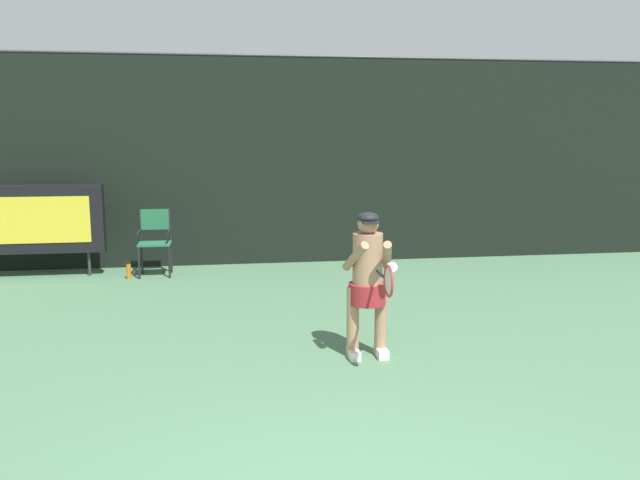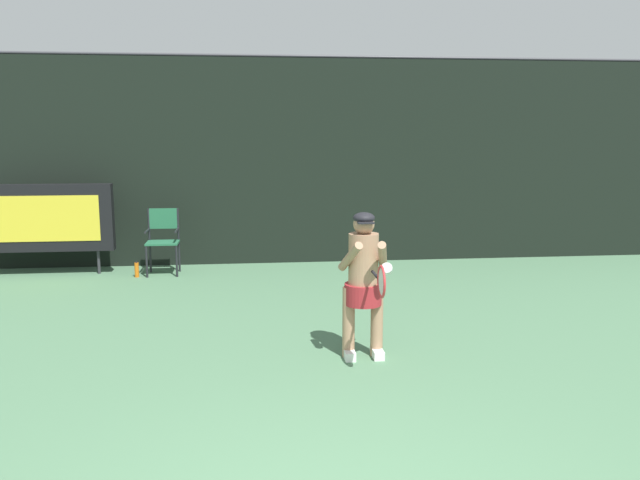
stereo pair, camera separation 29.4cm
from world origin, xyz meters
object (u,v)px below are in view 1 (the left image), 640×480
Objects in this scene: scoreboard at (33,220)px; water_bottle at (129,271)px; umpire_chair at (155,238)px; tennis_racket at (388,281)px; tennis_player at (368,278)px.

water_bottle is (1.50, -0.34, -0.82)m from scoreboard.
umpire_chair is 1.79× the size of tennis_racket.
tennis_player is (2.59, -4.34, 0.23)m from umpire_chair.
tennis_racket is (3.05, -4.74, 0.84)m from water_bottle.
water_bottle is 5.70m from tennis_racket.
scoreboard is 1.74m from water_bottle.
tennis_player is at bearing -59.15° from umpire_chair.
scoreboard is 6.33m from tennis_player.
scoreboard is at bearing 167.07° from water_bottle.
water_bottle is (-0.41, -0.23, -0.50)m from umpire_chair.
tennis_racket is at bearing -61.99° from umpire_chair.
scoreboard is 6.82m from tennis_racket.
water_bottle is 0.17× the size of tennis_player.
tennis_racket is (0.05, -0.63, 0.11)m from tennis_player.
scoreboard is 8.30× the size of water_bottle.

